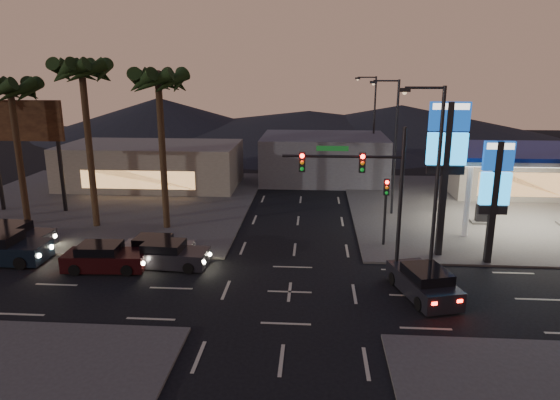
# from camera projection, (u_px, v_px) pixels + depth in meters

# --- Properties ---
(ground) EXTENTS (140.00, 140.00, 0.00)m
(ground) POSITION_uv_depth(u_px,v_px,m) (290.00, 292.00, 24.78)
(ground) COLOR black
(ground) RESTS_ON ground
(corner_lot_ne) EXTENTS (24.00, 24.00, 0.12)m
(corner_lot_ne) POSITION_uv_depth(u_px,v_px,m) (504.00, 209.00, 39.10)
(corner_lot_ne) COLOR #47443F
(corner_lot_ne) RESTS_ON ground
(corner_lot_nw) EXTENTS (24.00, 24.00, 0.12)m
(corner_lot_nw) POSITION_uv_depth(u_px,v_px,m) (107.00, 202.00, 41.28)
(corner_lot_nw) COLOR #47443F
(corner_lot_nw) RESTS_ON ground
(gas_station) EXTENTS (12.20, 8.20, 5.47)m
(gas_station) POSITION_uv_depth(u_px,v_px,m) (533.00, 154.00, 33.96)
(gas_station) COLOR silver
(gas_station) RESTS_ON ground
(convenience_store) EXTENTS (10.00, 6.00, 4.00)m
(convenience_store) POSITION_uv_depth(u_px,v_px,m) (509.00, 172.00, 43.29)
(convenience_store) COLOR #726B5B
(convenience_store) RESTS_ON ground
(pylon_sign_tall) EXTENTS (2.20, 0.35, 9.00)m
(pylon_sign_tall) POSITION_uv_depth(u_px,v_px,m) (447.00, 149.00, 27.87)
(pylon_sign_tall) COLOR black
(pylon_sign_tall) RESTS_ON ground
(pylon_sign_short) EXTENTS (1.60, 0.35, 7.00)m
(pylon_sign_short) POSITION_uv_depth(u_px,v_px,m) (496.00, 184.00, 27.18)
(pylon_sign_short) COLOR black
(pylon_sign_short) RESTS_ON ground
(traffic_signal_mast) EXTENTS (6.10, 0.39, 8.00)m
(traffic_signal_mast) POSITION_uv_depth(u_px,v_px,m) (367.00, 182.00, 25.10)
(traffic_signal_mast) COLOR black
(traffic_signal_mast) RESTS_ON ground
(pedestal_signal) EXTENTS (0.32, 0.39, 4.30)m
(pedestal_signal) POSITION_uv_depth(u_px,v_px,m) (386.00, 201.00, 30.39)
(pedestal_signal) COLOR black
(pedestal_signal) RESTS_ON ground
(streetlight_near) EXTENTS (2.14, 0.25, 10.00)m
(streetlight_near) POSITION_uv_depth(u_px,v_px,m) (433.00, 177.00, 23.82)
(streetlight_near) COLOR black
(streetlight_near) RESTS_ON ground
(streetlight_mid) EXTENTS (2.14, 0.25, 10.00)m
(streetlight_mid) POSITION_uv_depth(u_px,v_px,m) (393.00, 140.00, 36.35)
(streetlight_mid) COLOR black
(streetlight_mid) RESTS_ON ground
(streetlight_far) EXTENTS (2.14, 0.25, 10.00)m
(streetlight_far) POSITION_uv_depth(u_px,v_px,m) (372.00, 120.00, 49.85)
(streetlight_far) COLOR black
(streetlight_far) RESTS_ON ground
(palm_a) EXTENTS (4.41, 4.41, 10.86)m
(palm_a) POSITION_uv_depth(u_px,v_px,m) (159.00, 90.00, 32.14)
(palm_a) COLOR black
(palm_a) RESTS_ON ground
(palm_b) EXTENTS (4.41, 4.41, 11.46)m
(palm_b) POSITION_uv_depth(u_px,v_px,m) (83.00, 81.00, 32.34)
(palm_b) COLOR black
(palm_b) RESTS_ON ground
(palm_c) EXTENTS (4.41, 4.41, 10.26)m
(palm_c) POSITION_uv_depth(u_px,v_px,m) (11.00, 98.00, 32.96)
(palm_c) COLOR black
(palm_c) RESTS_ON ground
(billboard) EXTENTS (6.00, 0.30, 8.50)m
(billboard) POSITION_uv_depth(u_px,v_px,m) (24.00, 130.00, 37.09)
(billboard) COLOR black
(billboard) RESTS_ON ground
(building_far_west) EXTENTS (16.00, 8.00, 4.00)m
(building_far_west) POSITION_uv_depth(u_px,v_px,m) (152.00, 165.00, 46.43)
(building_far_west) COLOR #726B5B
(building_far_west) RESTS_ON ground
(building_far_mid) EXTENTS (12.00, 9.00, 4.40)m
(building_far_mid) POSITION_uv_depth(u_px,v_px,m) (324.00, 158.00, 49.15)
(building_far_mid) COLOR #4C4C51
(building_far_mid) RESTS_ON ground
(hill_left) EXTENTS (40.00, 40.00, 6.00)m
(hill_left) POSITION_uv_depth(u_px,v_px,m) (159.00, 116.00, 83.57)
(hill_left) COLOR black
(hill_left) RESTS_ON ground
(hill_right) EXTENTS (50.00, 50.00, 5.00)m
(hill_right) POSITION_uv_depth(u_px,v_px,m) (401.00, 121.00, 80.97)
(hill_right) COLOR black
(hill_right) RESTS_ON ground
(hill_center) EXTENTS (60.00, 60.00, 4.00)m
(hill_center) POSITION_uv_depth(u_px,v_px,m) (308.00, 123.00, 82.12)
(hill_center) COLOR black
(hill_center) RESTS_ON ground
(car_lane_a_front) EXTENTS (4.51, 2.11, 1.44)m
(car_lane_a_front) POSITION_uv_depth(u_px,v_px,m) (168.00, 255.00, 27.83)
(car_lane_a_front) COLOR black
(car_lane_a_front) RESTS_ON ground
(car_lane_a_mid) EXTENTS (4.63, 2.12, 1.48)m
(car_lane_a_mid) POSITION_uv_depth(u_px,v_px,m) (105.00, 258.00, 27.38)
(car_lane_a_mid) COLOR black
(car_lane_a_mid) RESTS_ON ground
(car_lane_a_rear) EXTENTS (5.24, 2.26, 1.70)m
(car_lane_a_rear) POSITION_uv_depth(u_px,v_px,m) (1.00, 249.00, 28.43)
(car_lane_a_rear) COLOR black
(car_lane_a_rear) RESTS_ON ground
(car_lane_b_front) EXTENTS (4.16, 1.89, 1.33)m
(car_lane_b_front) POSITION_uv_depth(u_px,v_px,m) (157.00, 248.00, 28.98)
(car_lane_b_front) COLOR #59595C
(car_lane_b_front) RESTS_ON ground
(car_lane_b_mid) EXTENTS (4.93, 2.26, 1.58)m
(car_lane_b_mid) POSITION_uv_depth(u_px,v_px,m) (12.00, 237.00, 30.65)
(car_lane_b_mid) COLOR black
(car_lane_b_mid) RESTS_ON ground
(suv_station) EXTENTS (3.05, 4.86, 1.51)m
(suv_station) POSITION_uv_depth(u_px,v_px,m) (424.00, 282.00, 24.18)
(suv_station) COLOR black
(suv_station) RESTS_ON ground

